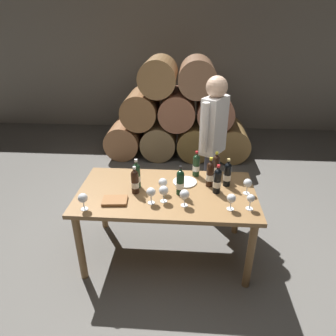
{
  "coord_description": "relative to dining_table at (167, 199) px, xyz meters",
  "views": [
    {
      "loc": [
        0.18,
        -2.42,
        2.25
      ],
      "look_at": [
        0.0,
        0.2,
        0.91
      ],
      "focal_mm": 31.72,
      "sensor_mm": 36.0,
      "label": 1
    }
  ],
  "objects": [
    {
      "name": "wine_glass_7",
      "position": [
        -0.01,
        -0.17,
        0.2
      ],
      "size": [
        0.09,
        0.09,
        0.16
      ],
      "color": "white",
      "rests_on": "dining_table"
    },
    {
      "name": "wine_bottle_6",
      "position": [
        -0.29,
        -0.04,
        0.21
      ],
      "size": [
        0.07,
        0.07,
        0.27
      ],
      "color": "black",
      "rests_on": "dining_table"
    },
    {
      "name": "wine_glass_2",
      "position": [
        -0.69,
        -0.34,
        0.2
      ],
      "size": [
        0.08,
        0.08,
        0.16
      ],
      "color": "white",
      "rests_on": "dining_table"
    },
    {
      "name": "barrel_stack",
      "position": [
        -0.0,
        2.6,
        0.06
      ],
      "size": [
        2.49,
        0.9,
        1.69
      ],
      "color": "#93613D",
      "rests_on": "ground_plane"
    },
    {
      "name": "wine_bottle_7",
      "position": [
        0.47,
        0.02,
        0.22
      ],
      "size": [
        0.07,
        0.07,
        0.29
      ],
      "color": "black",
      "rests_on": "dining_table"
    },
    {
      "name": "cellar_back_wall",
      "position": [
        0.0,
        4.2,
        0.73
      ],
      "size": [
        10.0,
        0.24,
        2.8
      ],
      "primitive_type": "cube",
      "color": "gray",
      "rests_on": "ground_plane"
    },
    {
      "name": "sommelier_presenting",
      "position": [
        0.47,
        0.75,
        0.37
      ],
      "size": [
        0.32,
        0.43,
        1.72
      ],
      "color": "#383842",
      "rests_on": "ground_plane"
    },
    {
      "name": "wine_bottle_3",
      "position": [
        0.13,
        -0.04,
        0.22
      ],
      "size": [
        0.07,
        0.07,
        0.29
      ],
      "color": "black",
      "rests_on": "dining_table"
    },
    {
      "name": "wine_glass_5",
      "position": [
        -0.03,
        -0.03,
        0.2
      ],
      "size": [
        0.08,
        0.08,
        0.16
      ],
      "color": "white",
      "rests_on": "dining_table"
    },
    {
      "name": "wine_glass_4",
      "position": [
        0.17,
        -0.23,
        0.2
      ],
      "size": [
        0.09,
        0.09,
        0.16
      ],
      "color": "white",
      "rests_on": "dining_table"
    },
    {
      "name": "tasting_notebook",
      "position": [
        -0.45,
        -0.21,
        0.11
      ],
      "size": [
        0.23,
        0.18,
        0.03
      ],
      "primitive_type": "cube",
      "rotation": [
        0.0,
        0.0,
        0.09
      ],
      "color": "#936038",
      "rests_on": "dining_table"
    },
    {
      "name": "wine_glass_3",
      "position": [
        -0.12,
        -0.21,
        0.2
      ],
      "size": [
        0.08,
        0.08,
        0.16
      ],
      "color": "white",
      "rests_on": "dining_table"
    },
    {
      "name": "wine_glass_1",
      "position": [
        0.57,
        -0.26,
        0.2
      ],
      "size": [
        0.08,
        0.08,
        0.15
      ],
      "color": "white",
      "rests_on": "dining_table"
    },
    {
      "name": "wine_bottle_4",
      "position": [
        0.49,
        0.34,
        0.21
      ],
      "size": [
        0.07,
        0.07,
        0.28
      ],
      "color": "black",
      "rests_on": "dining_table"
    },
    {
      "name": "serving_plate",
      "position": [
        0.17,
        0.18,
        0.1
      ],
      "size": [
        0.24,
        0.24,
        0.01
      ],
      "primitive_type": "cylinder",
      "color": "white",
      "rests_on": "dining_table"
    },
    {
      "name": "ground_plane",
      "position": [
        0.0,
        0.0,
        -0.67
      ],
      "size": [
        14.0,
        14.0,
        0.0
      ],
      "primitive_type": "plane",
      "color": "#66635E"
    },
    {
      "name": "wine_bottle_5",
      "position": [
        -0.29,
        0.07,
        0.22
      ],
      "size": [
        0.07,
        0.07,
        0.3
      ],
      "color": "#19381E",
      "rests_on": "dining_table"
    },
    {
      "name": "wine_bottle_0",
      "position": [
        0.58,
        0.16,
        0.22
      ],
      "size": [
        0.07,
        0.07,
        0.29
      ],
      "color": "black",
      "rests_on": "dining_table"
    },
    {
      "name": "wine_bottle_2",
      "position": [
        0.28,
        0.34,
        0.21
      ],
      "size": [
        0.07,
        0.07,
        0.28
      ],
      "color": "#19381E",
      "rests_on": "dining_table"
    },
    {
      "name": "wine_glass_6",
      "position": [
        0.76,
        0.01,
        0.2
      ],
      "size": [
        0.08,
        0.08,
        0.15
      ],
      "color": "white",
      "rests_on": "dining_table"
    },
    {
      "name": "dining_table",
      "position": [
        0.0,
        0.0,
        0.0
      ],
      "size": [
        1.7,
        0.9,
        0.76
      ],
      "color": "olive",
      "rests_on": "ground_plane"
    },
    {
      "name": "wine_glass_0",
      "position": [
        0.74,
        -0.24,
        0.19
      ],
      "size": [
        0.07,
        0.07,
        0.14
      ],
      "color": "white",
      "rests_on": "dining_table"
    },
    {
      "name": "wine_bottle_1",
      "position": [
        0.41,
        0.14,
        0.22
      ],
      "size": [
        0.07,
        0.07,
        0.31
      ],
      "color": "black",
      "rests_on": "dining_table"
    }
  ]
}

